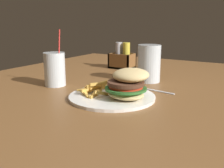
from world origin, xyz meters
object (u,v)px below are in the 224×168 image
object	(u,v)px
meal_plate_near	(120,89)
condiment_caddy	(122,59)
beer_glass	(149,65)
juice_glass	(55,70)
spoon	(138,86)

from	to	relation	value
meal_plate_near	condiment_caddy	distance (m)	0.57
beer_glass	juice_glass	size ratio (longest dim) A/B	0.70
beer_glass	condiment_caddy	size ratio (longest dim) A/B	1.13
beer_glass	condiment_caddy	world-z (taller)	beer_glass
beer_glass	juice_glass	bearing A→B (deg)	-138.33
beer_glass	condiment_caddy	bearing A→B (deg)	138.52
meal_plate_near	beer_glass	world-z (taller)	beer_glass
condiment_caddy	juice_glass	bearing A→B (deg)	-94.72
juice_glass	meal_plate_near	bearing A→B (deg)	-5.82
beer_glass	spoon	bearing A→B (deg)	-86.98
spoon	juice_glass	bearing A→B (deg)	32.62
spoon	condiment_caddy	bearing A→B (deg)	-45.40
spoon	condiment_caddy	world-z (taller)	condiment_caddy
meal_plate_near	condiment_caddy	bearing A→B (deg)	118.18
meal_plate_near	juice_glass	xyz separation A→B (m)	(-0.31, 0.03, 0.03)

